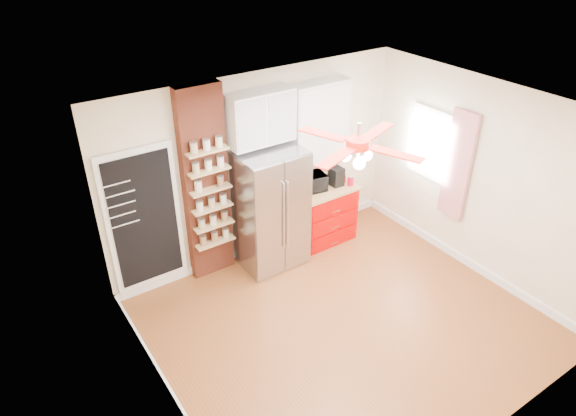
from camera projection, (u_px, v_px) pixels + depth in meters
floor at (344, 323)px, 6.41m from camera, size 4.50×4.50×0.00m
ceiling at (360, 118)px, 5.03m from camera, size 4.50×4.50×0.00m
wall_back at (258, 167)px, 7.14m from camera, size 4.50×0.02×2.70m
wall_front at (506, 342)px, 4.30m from camera, size 4.50×0.02×2.70m
wall_left at (160, 310)px, 4.64m from camera, size 0.02×4.00×2.70m
wall_right at (481, 180)px, 6.80m from camera, size 0.02×4.00×2.70m
chalkboard at (144, 220)px, 6.43m from camera, size 0.95×0.05×1.95m
brick_pillar at (206, 186)px, 6.68m from camera, size 0.60×0.16×2.70m
fridge at (270, 209)px, 7.10m from camera, size 0.90×0.70×1.75m
upper_glass_cabinet at (260, 117)px, 6.59m from camera, size 0.90×0.35×0.70m
red_cabinet at (322, 213)px, 7.82m from camera, size 0.94×0.64×0.90m
upper_shelf_unit at (319, 122)px, 7.21m from camera, size 0.90×0.30×1.15m
window at (431, 144)px, 7.33m from camera, size 0.04×0.75×1.05m
curtain at (458, 165)px, 6.97m from camera, size 0.06×0.40×1.55m
ceiling_fan at (358, 144)px, 5.17m from camera, size 1.40×1.40×0.44m
toaster_oven at (310, 183)px, 7.45m from camera, size 0.50×0.39×0.25m
coffee_maker at (336, 176)px, 7.58m from camera, size 0.18×0.20×0.28m
canister_left at (351, 181)px, 7.61m from camera, size 0.10×0.10×0.14m
canister_right at (342, 178)px, 7.70m from camera, size 0.13×0.13×0.13m
pantry_jar_oats at (198, 186)px, 6.47m from camera, size 0.12×0.12×0.14m
pantry_jar_beans at (221, 182)px, 6.58m from camera, size 0.10×0.10×0.14m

